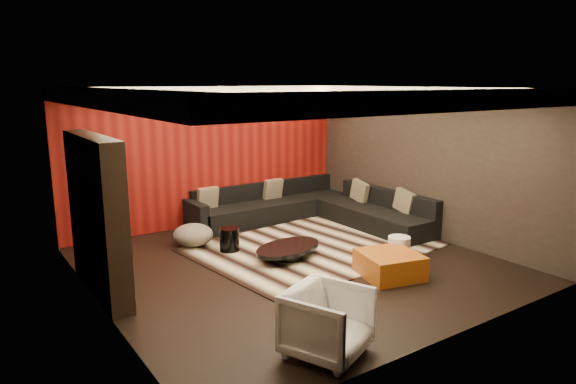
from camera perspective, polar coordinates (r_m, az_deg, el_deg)
floor at (r=8.38m, az=0.62°, el=-8.07°), size 6.00×6.00×0.02m
ceiling at (r=7.86m, az=0.67°, el=11.60°), size 6.00×6.00×0.02m
wall_back at (r=10.57m, az=-8.75°, el=3.95°), size 6.00×0.02×2.80m
wall_left at (r=6.78m, az=-20.72°, el=-1.33°), size 0.02×6.00×2.80m
wall_right at (r=10.01m, az=14.95°, el=3.21°), size 0.02×6.00×2.80m
red_feature_wall at (r=10.54m, az=-8.65°, el=3.92°), size 5.98×0.05×2.78m
soffit_back at (r=10.19m, az=-8.22°, el=10.94°), size 6.00×0.60×0.22m
soffit_front at (r=5.85m, az=16.20°, el=9.74°), size 6.00×0.60×0.22m
soffit_left at (r=6.69m, az=-18.95°, el=9.81°), size 0.60×4.80×0.22m
soffit_right at (r=9.66m, az=14.15°, el=10.64°), size 0.60×4.80×0.22m
cove_back at (r=9.89m, az=-7.32°, el=10.41°), size 4.80×0.08×0.04m
cove_front at (r=6.08m, az=13.66°, el=9.10°), size 4.80×0.08×0.04m
cove_left at (r=6.79m, az=-16.11°, el=9.26°), size 0.08×4.80×0.04m
cove_right at (r=9.41m, az=12.72°, el=10.13°), size 0.08×4.80×0.04m
tv_surround at (r=7.45m, az=-20.47°, el=-2.51°), size 0.30×2.00×2.20m
tv_screen at (r=7.41m, az=-19.47°, el=0.27°), size 0.04×1.30×0.80m
tv_shelf at (r=7.60m, az=-19.07°, el=-5.27°), size 0.04×1.60×0.04m
rug at (r=9.19m, az=2.86°, el=-6.10°), size 4.30×3.42×0.02m
coffee_table at (r=8.54m, az=0.01°, el=-6.69°), size 1.55×1.55×0.22m
drum_stool at (r=8.95m, az=-6.53°, el=-5.25°), size 0.39×0.39×0.40m
striped_pouf at (r=9.32m, az=-10.52°, el=-4.71°), size 0.83×0.83×0.39m
white_side_table at (r=8.53m, az=12.21°, el=-6.32°), size 0.44×0.44×0.45m
orange_ottoman at (r=7.96m, az=11.22°, el=-7.93°), size 1.00×1.00×0.37m
armchair at (r=5.67m, az=4.39°, el=-14.24°), size 1.06×1.07×0.75m
sectional_sofa at (r=10.71m, az=2.53°, el=-2.02°), size 3.65×3.50×0.75m
throw_pillows at (r=10.52m, az=2.51°, el=-0.28°), size 3.29×2.76×0.50m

